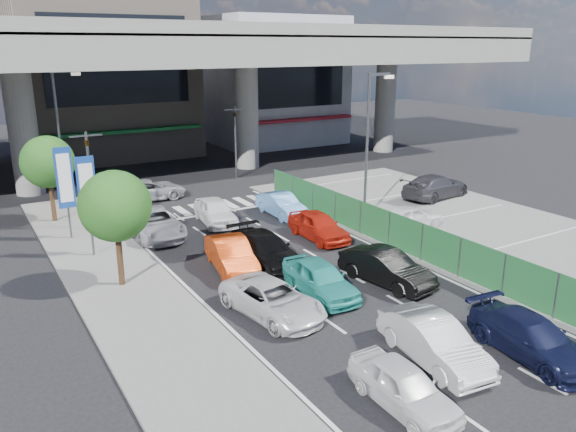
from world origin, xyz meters
TOP-DOWN VIEW (x-y plane):
  - ground at (0.00, 0.00)m, footprint 120.00×120.00m
  - parking_lot at (11.00, 2.00)m, footprint 12.00×28.00m
  - sidewalk_left at (-7.00, 4.00)m, footprint 4.00×30.00m
  - fence_run at (5.30, 1.00)m, footprint 0.16×22.00m
  - expressway at (0.00, 22.00)m, footprint 64.00×14.00m
  - building_center at (0.00, 32.97)m, footprint 14.00×10.90m
  - building_east at (16.00, 31.97)m, footprint 12.00×10.90m
  - traffic_light_left at (-6.20, 12.00)m, footprint 1.60×1.24m
  - traffic_light_right at (5.50, 19.00)m, footprint 1.60×1.24m
  - street_lamp_right at (7.17, 6.00)m, footprint 1.65×0.22m
  - street_lamp_left at (-6.33, 18.00)m, footprint 1.65×0.22m
  - signboard_near at (-7.20, 7.99)m, footprint 0.80×0.14m
  - signboard_far at (-7.60, 10.99)m, footprint 0.80×0.14m
  - tree_near at (-7.00, 4.00)m, footprint 2.80×2.80m
  - tree_far at (-7.80, 14.50)m, footprint 2.80×2.80m
  - van_white_back_left at (-2.69, -7.77)m, footprint 1.50×3.60m
  - hatch_white_back_mid at (-0.34, -6.55)m, footprint 1.95×4.33m
  - minivan_navy_back at (2.49, -7.91)m, footprint 2.19×4.54m
  - sedan_white_mid_left at (-3.04, -1.31)m, footprint 2.72×4.71m
  - taxi_teal_mid at (-0.61, -0.77)m, footprint 1.81×4.12m
  - hatch_black_mid_right at (2.32, -1.27)m, footprint 2.07×4.36m
  - taxi_orange_left at (-2.44, 3.34)m, footprint 2.17×4.38m
  - sedan_black_mid at (-0.88, 3.13)m, footprint 1.98×4.78m
  - taxi_orange_right at (3.08, 4.77)m, footprint 1.77×4.10m
  - wagon_silver_front_left at (-3.84, 9.46)m, footprint 2.48×5.05m
  - sedan_white_front_mid at (-0.28, 9.81)m, footprint 2.11×4.22m
  - kei_truck_front_right at (3.51, 9.13)m, footprint 1.45×3.98m
  - crossing_wagon_silver at (-1.91, 16.46)m, footprint 4.76×2.33m
  - parked_sedan_white at (8.10, 3.54)m, footprint 3.75×1.64m
  - parked_sedan_dgrey at (13.79, 7.34)m, footprint 5.35×2.81m
  - traffic_cone at (7.52, 3.92)m, footprint 0.42×0.42m

SIDE VIEW (x-z plane):
  - ground at x=0.00m, z-range 0.00..0.00m
  - parking_lot at x=11.00m, z-range 0.00..0.06m
  - sidewalk_left at x=-7.00m, z-range 0.00..0.12m
  - traffic_cone at x=7.52m, z-range 0.06..0.78m
  - van_white_back_left at x=-2.69m, z-range 0.00..1.22m
  - sedan_white_mid_left at x=-3.04m, z-range 0.00..1.23m
  - minivan_navy_back at x=2.49m, z-range 0.00..1.27m
  - crossing_wagon_silver at x=-1.91m, z-range 0.00..1.30m
  - kei_truck_front_right at x=3.51m, z-range 0.00..1.30m
  - parked_sedan_white at x=8.10m, z-range 0.06..1.32m
  - hatch_white_back_mid at x=-0.34m, z-range 0.00..1.38m
  - taxi_teal_mid at x=-0.61m, z-range 0.00..1.38m
  - hatch_black_mid_right at x=2.32m, z-range 0.00..1.38m
  - taxi_orange_left at x=-2.44m, z-range 0.00..1.38m
  - sedan_black_mid at x=-0.88m, z-range 0.00..1.38m
  - taxi_orange_right at x=3.08m, z-range 0.00..1.38m
  - wagon_silver_front_left at x=-3.84m, z-range 0.00..1.38m
  - sedan_white_front_mid at x=-0.28m, z-range 0.00..1.38m
  - parked_sedan_dgrey at x=13.79m, z-range 0.06..1.54m
  - fence_run at x=5.30m, z-range 0.00..1.80m
  - signboard_near at x=-7.20m, z-range 0.71..5.41m
  - signboard_far at x=-7.60m, z-range 0.71..5.41m
  - tree_near at x=-7.00m, z-range 0.99..5.79m
  - tree_far at x=-7.80m, z-range 0.99..5.79m
  - traffic_light_left at x=-6.20m, z-range 1.34..6.54m
  - traffic_light_right at x=5.50m, z-range 1.34..6.54m
  - street_lamp_right at x=7.17m, z-range 0.77..8.77m
  - street_lamp_left at x=-6.33m, z-range 0.77..8.77m
  - building_east at x=16.00m, z-range -0.01..11.99m
  - building_center at x=0.00m, z-range -0.01..14.99m
  - expressway at x=0.00m, z-range 3.39..14.14m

